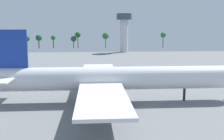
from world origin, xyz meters
The scene contains 5 objects.
ground_plane centered at (0.00, 0.00, 0.00)m, with size 277.30×277.30×0.00m, color slate.
cargo_airplane centered at (-0.38, 0.00, 6.54)m, with size 69.32×61.21×19.85m.
safety_cone_nose centered at (31.20, -1.22, 0.29)m, with size 0.40×0.40×0.57m, color orange.
control_tower centered at (18.81, 136.54, 18.30)m, with size 11.65×11.65×29.37m.
tree_line_backdrop centered at (-16.95, 174.01, 10.01)m, with size 127.72×5.96×14.56m.
Camera 1 is at (-5.07, -72.61, 21.14)m, focal length 43.67 mm.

